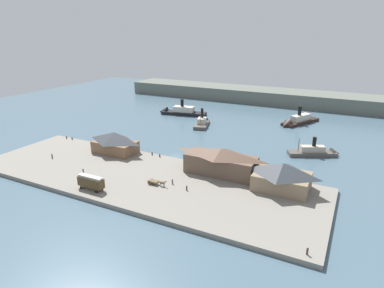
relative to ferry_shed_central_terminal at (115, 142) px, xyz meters
name	(u,v)px	position (x,y,z in m)	size (l,w,h in m)	color
ground_plane	(175,156)	(19.70, 9.19, -5.12)	(320.00, 320.00, 0.00)	#476070
quay_promenade	(140,178)	(19.70, -12.81, -4.52)	(110.00, 36.00, 1.20)	gray
seawall_edge	(170,158)	(19.70, 5.59, -4.62)	(110.00, 0.80, 1.00)	#666159
ferry_shed_central_terminal	(115,142)	(0.00, 0.00, 0.00)	(15.63, 9.17, 7.71)	brown
ferry_shed_east_terminal	(221,161)	(41.13, -0.08, 0.26)	(22.07, 8.93, 8.24)	brown
ferry_shed_customs_shed	(282,176)	(60.23, -1.94, -0.01)	(15.24, 11.30, 7.68)	#847056
street_tram	(91,182)	(13.14, -26.43, -1.53)	(8.00, 2.42, 4.07)	#4C381E
horse_cart	(156,182)	(27.73, -15.76, -3.00)	(5.95, 1.65, 1.87)	brown
pedestrian_walking_west	(307,251)	(71.36, -28.65, -3.12)	(0.43, 0.43, 1.74)	#4C3D33
pedestrian_at_waters_edge	(52,156)	(-15.95, -14.54, -3.10)	(0.44, 0.44, 1.79)	#3D4C42
pedestrian_near_west_shed	(172,182)	(31.51, -13.13, -3.20)	(0.39, 0.39, 1.58)	#4C3D33
pedestrian_walking_east	(83,171)	(2.82, -19.02, -3.22)	(0.38, 0.38, 1.53)	#33384C
pedestrian_near_cart	(187,188)	(37.08, -14.85, -3.22)	(0.38, 0.38, 1.53)	#232328
mooring_post_center_east	(160,156)	(16.58, 3.64, -3.47)	(0.44, 0.44, 0.90)	black
mooring_post_east	(152,154)	(13.15, 4.00, -3.47)	(0.44, 0.44, 0.90)	black
mooring_post_west	(67,137)	(-28.75, 3.92, -3.47)	(0.44, 0.44, 0.90)	black
mooring_post_center_west	(72,139)	(-25.59, 3.88, -3.47)	(0.44, 0.44, 0.90)	black
ferry_departing_north	(297,121)	(50.70, 73.59, -3.69)	(16.03, 24.71, 10.70)	black
ferry_approaching_east	(202,122)	(10.54, 51.58, -3.81)	(9.55, 16.84, 10.31)	#514C47
ferry_approaching_west	(179,112)	(-10.12, 65.14, -3.52)	(26.71, 10.85, 10.35)	black
ferry_moored_east	(318,152)	(65.47, 33.62, -3.84)	(18.67, 12.33, 8.40)	#514C47
far_headland	(261,95)	(19.70, 119.19, -1.12)	(180.00, 24.00, 8.00)	#60665B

